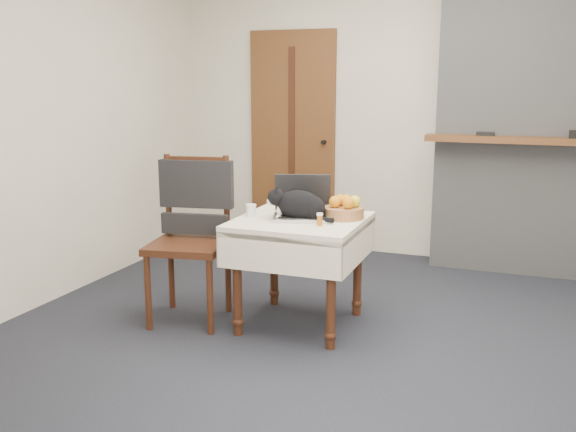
# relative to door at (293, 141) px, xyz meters

# --- Properties ---
(ground) EXTENTS (4.50, 4.50, 0.00)m
(ground) POSITION_rel_door_xyz_m (1.20, -1.97, -1.00)
(ground) COLOR black
(ground) RESTS_ON ground
(room_shell) EXTENTS (4.52, 4.01, 2.61)m
(room_shell) POSITION_rel_door_xyz_m (1.20, -1.51, 0.76)
(room_shell) COLOR beige
(room_shell) RESTS_ON ground
(door) EXTENTS (0.82, 0.10, 2.00)m
(door) POSITION_rel_door_xyz_m (0.00, 0.00, 0.00)
(door) COLOR brown
(door) RESTS_ON ground
(chimney) EXTENTS (1.62, 0.48, 2.60)m
(chimney) POSITION_rel_door_xyz_m (2.10, -0.13, 0.30)
(chimney) COLOR gray
(chimney) RESTS_ON ground
(side_table) EXTENTS (0.78, 0.78, 0.70)m
(side_table) POSITION_rel_door_xyz_m (0.77, -1.93, -0.41)
(side_table) COLOR #3D1A10
(side_table) RESTS_ON ground
(laptop) EXTENTS (0.44, 0.40, 0.27)m
(laptop) POSITION_rel_door_xyz_m (0.77, -1.88, -0.23)
(laptop) COLOR #B7B7BC
(laptop) RESTS_ON side_table
(cat) EXTENTS (0.45, 0.22, 0.21)m
(cat) POSITION_rel_door_xyz_m (0.78, -1.96, -0.21)
(cat) COLOR black
(cat) RESTS_ON side_table
(cream_jar) EXTENTS (0.07, 0.07, 0.08)m
(cream_jar) POSITION_rel_door_xyz_m (0.45, -1.97, -0.26)
(cream_jar) COLOR silver
(cream_jar) RESTS_ON side_table
(pill_bottle) EXTENTS (0.04, 0.04, 0.08)m
(pill_bottle) POSITION_rel_door_xyz_m (0.95, -2.07, -0.26)
(pill_bottle) COLOR #9F5513
(pill_bottle) RESTS_ON side_table
(fruit_basket) EXTENTS (0.25, 0.25, 0.14)m
(fruit_basket) POSITION_rel_door_xyz_m (1.02, -1.81, -0.24)
(fruit_basket) COLOR #A26A41
(fruit_basket) RESTS_ON side_table
(desk_clutter) EXTENTS (0.13, 0.09, 0.01)m
(desk_clutter) POSITION_rel_door_xyz_m (0.93, -1.89, -0.30)
(desk_clutter) COLOR black
(desk_clutter) RESTS_ON side_table
(chair) EXTENTS (0.56, 0.55, 1.07)m
(chair) POSITION_rel_door_xyz_m (0.06, -2.01, -0.32)
(chair) COLOR #3D1A10
(chair) RESTS_ON ground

